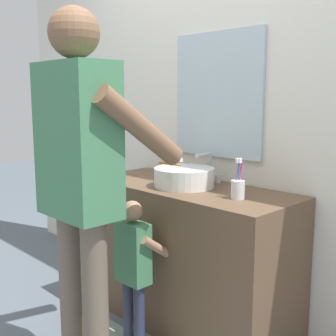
{
  "coord_description": "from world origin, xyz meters",
  "views": [
    {
      "loc": [
        1.69,
        -1.5,
        1.36
      ],
      "look_at": [
        0.0,
        0.15,
        0.97
      ],
      "focal_mm": 46.11,
      "sensor_mm": 36.0,
      "label": 1
    }
  ],
  "objects": [
    {
      "name": "back_wall",
      "position": [
        0.0,
        0.62,
        1.35
      ],
      "size": [
        4.4,
        0.1,
        2.7
      ],
      "color": "silver",
      "rests_on": "ground"
    },
    {
      "name": "vanity_cabinet",
      "position": [
        0.0,
        0.3,
        0.42
      ],
      "size": [
        1.33,
        0.54,
        0.84
      ],
      "primitive_type": "cube",
      "color": "brown",
      "rests_on": "ground"
    },
    {
      "name": "sink_basin",
      "position": [
        0.0,
        0.28,
        0.9
      ],
      "size": [
        0.35,
        0.35,
        0.11
      ],
      "color": "white",
      "rests_on": "vanity_cabinet"
    },
    {
      "name": "faucet",
      "position": [
        0.0,
        0.49,
        0.92
      ],
      "size": [
        0.18,
        0.14,
        0.18
      ],
      "color": "#B7BABF",
      "rests_on": "vanity_cabinet"
    },
    {
      "name": "toothbrush_cup",
      "position": [
        0.4,
        0.26,
        0.9
      ],
      "size": [
        0.07,
        0.07,
        0.21
      ],
      "color": "silver",
      "rests_on": "vanity_cabinet"
    },
    {
      "name": "child_toddler",
      "position": [
        0.0,
        -0.1,
        0.49
      ],
      "size": [
        0.25,
        0.25,
        0.82
      ],
      "color": "#2D334C",
      "rests_on": "ground"
    },
    {
      "name": "adult_parent",
      "position": [
        0.0,
        -0.41,
        1.05
      ],
      "size": [
        0.54,
        0.57,
        1.75
      ],
      "color": "#6B5B4C",
      "rests_on": "ground"
    }
  ]
}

